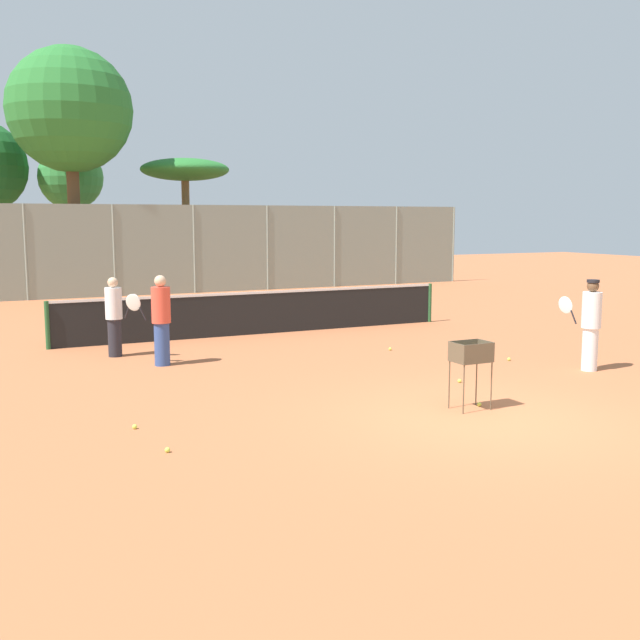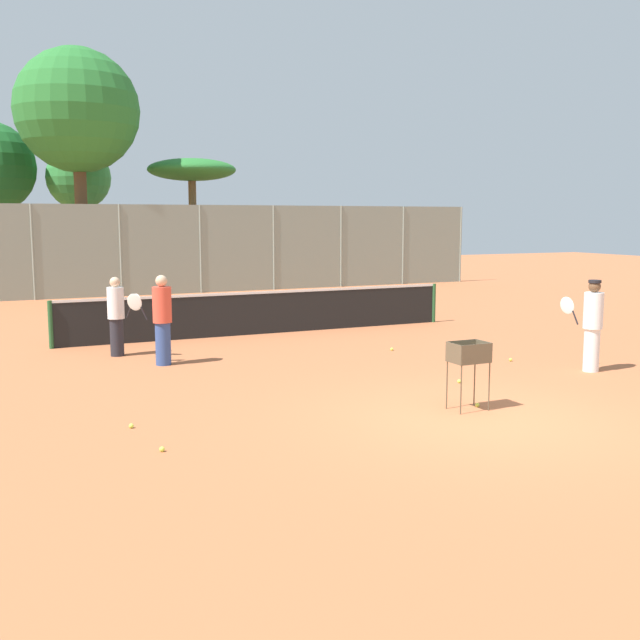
% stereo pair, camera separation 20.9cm
% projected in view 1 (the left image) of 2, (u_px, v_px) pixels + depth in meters
% --- Properties ---
extents(ground_plane, '(80.00, 80.00, 0.00)m').
position_uv_depth(ground_plane, '(486.00, 418.00, 10.80)').
color(ground_plane, '#B7663D').
extents(tennis_net, '(10.17, 0.10, 1.07)m').
position_uv_depth(tennis_net, '(261.00, 312.00, 18.60)').
color(tennis_net, '#26592D').
rests_on(tennis_net, ground_plane).
extents(back_fence, '(27.35, 0.08, 3.37)m').
position_uv_depth(back_fence, '(155.00, 250.00, 28.05)').
color(back_fence, gray).
rests_on(back_fence, ground_plane).
extents(tree_0, '(2.68, 2.68, 5.91)m').
position_uv_depth(tree_0, '(71.00, 180.00, 31.49)').
color(tree_0, brown).
rests_on(tree_0, ground_plane).
extents(tree_1, '(4.64, 4.64, 9.22)m').
position_uv_depth(tree_1, '(70.00, 111.00, 28.02)').
color(tree_1, brown).
rests_on(tree_1, ground_plane).
extents(tree_3, '(3.63, 3.63, 5.30)m').
position_uv_depth(tree_3, '(185.00, 172.00, 30.75)').
color(tree_3, brown).
rests_on(tree_3, ground_plane).
extents(player_white_outfit, '(0.84, 0.57, 1.78)m').
position_uv_depth(player_white_outfit, '(161.00, 319.00, 14.58)').
color(player_white_outfit, '#334C8C').
rests_on(player_white_outfit, ground_plane).
extents(player_red_cap, '(0.42, 0.89, 1.73)m').
position_uv_depth(player_red_cap, '(591.00, 324.00, 14.10)').
color(player_red_cap, white).
rests_on(player_red_cap, ground_plane).
extents(player_yellow_shirt, '(0.63, 0.75, 1.66)m').
position_uv_depth(player_yellow_shirt, '(114.00, 316.00, 15.53)').
color(player_yellow_shirt, '#26262D').
rests_on(player_yellow_shirt, ground_plane).
extents(ball_cart, '(0.56, 0.41, 1.03)m').
position_uv_depth(ball_cart, '(471.00, 358.00, 11.21)').
color(ball_cart, brown).
rests_on(ball_cart, ground_plane).
extents(tennis_ball_0, '(0.07, 0.07, 0.07)m').
position_uv_depth(tennis_ball_0, '(135.00, 427.00, 10.26)').
color(tennis_ball_0, '#D1E54C').
rests_on(tennis_ball_0, ground_plane).
extents(tennis_ball_1, '(0.07, 0.07, 0.07)m').
position_uv_depth(tennis_ball_1, '(460.00, 381.00, 13.15)').
color(tennis_ball_1, '#D1E54C').
rests_on(tennis_ball_1, ground_plane).
extents(tennis_ball_2, '(0.07, 0.07, 0.07)m').
position_uv_depth(tennis_ball_2, '(167.00, 450.00, 9.23)').
color(tennis_ball_2, '#D1E54C').
rests_on(tennis_ball_2, ground_plane).
extents(tennis_ball_3, '(0.07, 0.07, 0.07)m').
position_uv_depth(tennis_ball_3, '(479.00, 404.00, 11.49)').
color(tennis_ball_3, '#D1E54C').
rests_on(tennis_ball_3, ground_plane).
extents(tennis_ball_4, '(0.07, 0.07, 0.07)m').
position_uv_depth(tennis_ball_4, '(509.00, 359.00, 15.16)').
color(tennis_ball_4, '#D1E54C').
rests_on(tennis_ball_4, ground_plane).
extents(tennis_ball_5, '(0.07, 0.07, 0.07)m').
position_uv_depth(tennis_ball_5, '(390.00, 349.00, 16.35)').
color(tennis_ball_5, '#D1E54C').
rests_on(tennis_ball_5, ground_plane).
extents(parked_car, '(4.20, 1.70, 1.60)m').
position_uv_depth(parked_car, '(148.00, 271.00, 31.51)').
color(parked_car, '#3F4C8C').
rests_on(parked_car, ground_plane).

